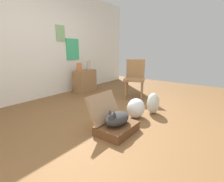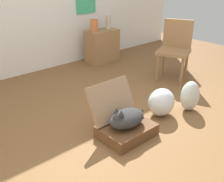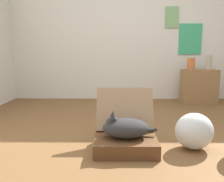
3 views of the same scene
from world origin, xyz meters
TOP-DOWN VIEW (x-y plane):
  - ground_plane at (0.00, 0.00)m, footprint 7.68×7.68m
  - suitcase_base at (-0.36, -0.23)m, footprint 0.55×0.43m
  - suitcase_lid at (-0.36, 0.00)m, footprint 0.55×0.22m
  - cat at (-0.37, -0.23)m, footprint 0.50×0.28m
  - plastic_bag_white at (0.27, -0.18)m, footprint 0.34×0.29m
  - plastic_bag_clear at (0.62, -0.34)m, footprint 0.26×0.21m
  - side_table at (1.04, 1.85)m, footprint 0.59×0.33m
  - vase_tall at (0.89, 1.89)m, footprint 0.13×0.13m
  - vase_short at (1.19, 1.84)m, footprint 0.09×0.09m
  - chair at (1.33, 0.45)m, footprint 0.58×0.60m

SIDE VIEW (x-z plane):
  - ground_plane at x=0.00m, z-range 0.00..0.00m
  - suitcase_base at x=-0.36m, z-range 0.00..0.13m
  - plastic_bag_white at x=0.27m, z-range 0.00..0.34m
  - plastic_bag_clear at x=0.62m, z-range 0.00..0.38m
  - cat at x=-0.37m, z-range 0.10..0.33m
  - side_table at x=1.04m, z-range 0.00..0.59m
  - suitcase_lid at x=-0.36m, z-range 0.13..0.53m
  - chair at x=1.33m, z-range 0.05..0.96m
  - vase_tall at x=0.89m, z-range 0.59..0.79m
  - vase_short at x=1.19m, z-range 0.59..0.85m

